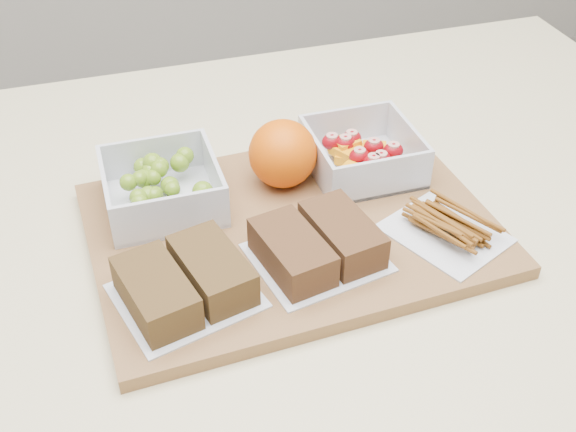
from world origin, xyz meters
name	(u,v)px	position (x,y,z in m)	size (l,w,h in m)	color
cutting_board	(291,229)	(0.02, 0.02, 0.91)	(0.42, 0.30, 0.02)	brown
grape_container	(163,187)	(-0.10, 0.09, 0.94)	(0.12, 0.12, 0.05)	silver
fruit_container	(362,155)	(0.13, 0.09, 0.94)	(0.12, 0.12, 0.05)	silver
orange	(283,154)	(0.03, 0.09, 0.95)	(0.08, 0.08, 0.08)	#ED5A05
sandwich_bag_left	(185,282)	(-0.11, -0.06, 0.93)	(0.15, 0.14, 0.04)	silver
sandwich_bag_center	(317,244)	(0.03, -0.05, 0.93)	(0.14, 0.13, 0.04)	silver
pretzel_bag	(446,225)	(0.17, -0.05, 0.93)	(0.13, 0.14, 0.03)	silver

